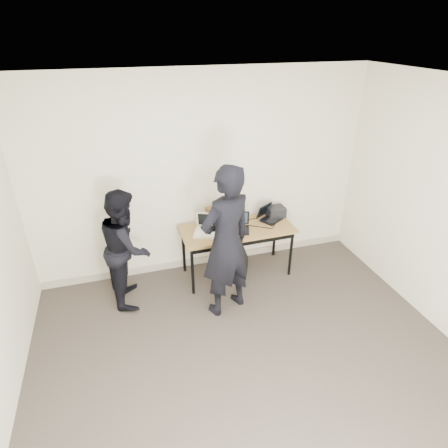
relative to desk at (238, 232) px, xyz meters
name	(u,v)px	position (x,y,z in m)	size (l,w,h in m)	color
room	(269,272)	(-0.36, -1.85, 0.69)	(4.60, 4.60, 2.80)	#3F3730
desk	(238,232)	(0.00, 0.00, 0.00)	(1.51, 0.67, 0.72)	olive
laptop_beige	(207,230)	(-0.42, 0.00, 0.11)	(0.40, 0.39, 0.25)	beige
laptop_center	(238,226)	(-0.01, -0.02, 0.11)	(0.38, 0.37, 0.23)	black
laptop_right	(269,216)	(0.50, 0.13, 0.11)	(0.38, 0.38, 0.21)	black
leather_satchel	(220,214)	(-0.18, 0.23, 0.19)	(0.38, 0.23, 0.25)	brown
tissue	(222,203)	(-0.15, 0.23, 0.34)	(0.13, 0.10, 0.08)	white
equipment_box	(276,212)	(0.63, 0.19, 0.13)	(0.24, 0.20, 0.14)	black
power_brick	(225,236)	(-0.22, -0.17, 0.07)	(0.07, 0.04, 0.03)	black
cables	(249,227)	(0.16, -0.02, 0.06)	(0.98, 0.41, 0.01)	silver
person_typist	(226,243)	(-0.36, -0.65, 0.27)	(0.68, 0.45, 1.86)	black
person_observer	(126,247)	(-1.45, -0.09, 0.08)	(0.72, 0.56, 1.49)	black
baseboard	(205,259)	(-0.36, 0.39, -0.61)	(4.50, 0.03, 0.10)	#ACA48F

